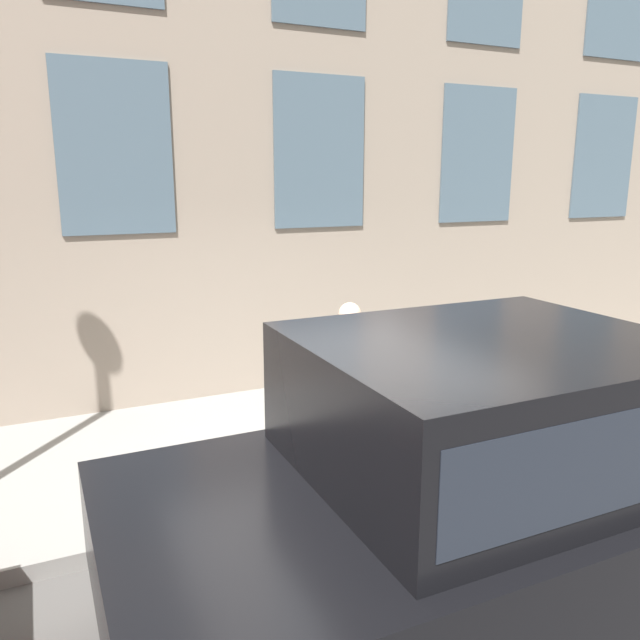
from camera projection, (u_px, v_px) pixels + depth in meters
The scene contains 6 objects.
ground_plane at pixel (331, 510), 5.32m from camera, with size 80.00×80.00×0.00m, color #514F4C.
sidewalk at pixel (272, 440), 6.57m from camera, with size 2.85×60.00×0.14m.
building_facade at pixel (218, 74), 7.10m from camera, with size 0.33×40.00×7.85m.
fire_hydrant at pixel (288, 431), 5.71m from camera, with size 0.27×0.40×0.72m.
person at pixel (349, 358), 6.29m from camera, with size 0.34×0.23×1.43m.
parked_car_black_near at pixel (483, 467), 3.85m from camera, with size 2.09×4.55×1.86m.
Camera 1 is at (-4.34, 2.11, 2.77)m, focal length 35.00 mm.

